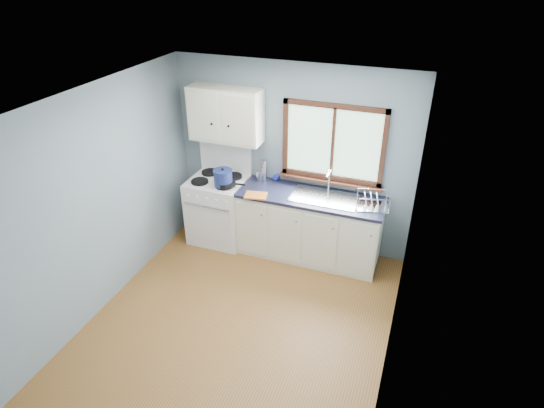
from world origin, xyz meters
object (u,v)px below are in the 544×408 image
(base_cabinets, at_px, (309,229))
(skillet, at_px, (226,183))
(sink, at_px, (324,202))
(dish_rack, at_px, (372,203))
(stockpot, at_px, (223,177))
(gas_range, at_px, (219,208))
(utensil_crock, at_px, (260,175))
(thermos, at_px, (264,171))

(base_cabinets, distance_m, skillet, 1.26)
(sink, bearing_deg, dish_rack, -2.56)
(sink, bearing_deg, base_cabinets, 179.87)
(base_cabinets, height_order, stockpot, stockpot)
(base_cabinets, height_order, dish_rack, dish_rack)
(gas_range, bearing_deg, utensil_crock, 20.97)
(skillet, relative_size, utensil_crock, 1.16)
(base_cabinets, bearing_deg, utensil_crock, 165.96)
(stockpot, height_order, dish_rack, stockpot)
(sink, relative_size, dish_rack, 1.95)
(sink, height_order, skillet, sink)
(gas_range, distance_m, dish_rack, 2.13)
(sink, bearing_deg, thermos, 168.71)
(sink, distance_m, dish_rack, 0.61)
(gas_range, bearing_deg, skillet, -37.01)
(gas_range, relative_size, base_cabinets, 0.74)
(utensil_crock, bearing_deg, dish_rack, -8.05)
(base_cabinets, height_order, utensil_crock, utensil_crock)
(base_cabinets, xyz_separation_m, dish_rack, (0.77, -0.03, 0.56))
(sink, relative_size, skillet, 2.03)
(dish_rack, bearing_deg, base_cabinets, 163.82)
(skillet, bearing_deg, gas_range, 133.93)
(skillet, xyz_separation_m, stockpot, (-0.03, -0.01, 0.08))
(base_cabinets, distance_m, dish_rack, 0.96)
(base_cabinets, xyz_separation_m, skillet, (-1.10, -0.17, 0.58))
(stockpot, bearing_deg, thermos, 39.96)
(utensil_crock, height_order, thermos, utensil_crock)
(gas_range, distance_m, stockpot, 0.62)
(utensil_crock, height_order, dish_rack, utensil_crock)
(base_cabinets, relative_size, utensil_crock, 5.20)
(base_cabinets, height_order, thermos, thermos)
(sink, distance_m, skillet, 1.30)
(stockpot, distance_m, dish_rack, 1.91)
(thermos, relative_size, dish_rack, 0.72)
(thermos, bearing_deg, stockpot, -140.04)
(gas_range, height_order, utensil_crock, gas_range)
(sink, relative_size, utensil_crock, 2.36)
(skillet, height_order, thermos, thermos)
(gas_range, height_order, sink, gas_range)
(utensil_crock, bearing_deg, thermos, -13.91)
(stockpot, distance_m, thermos, 0.56)
(base_cabinets, bearing_deg, dish_rack, -2.00)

